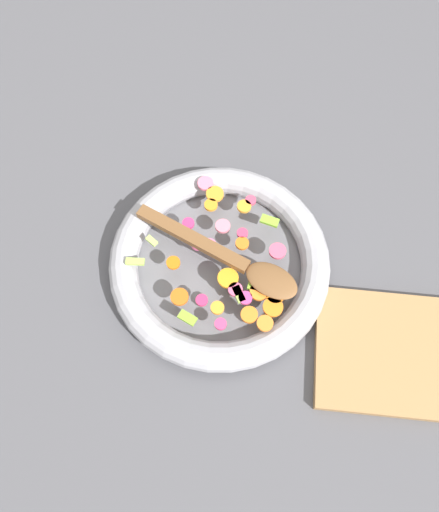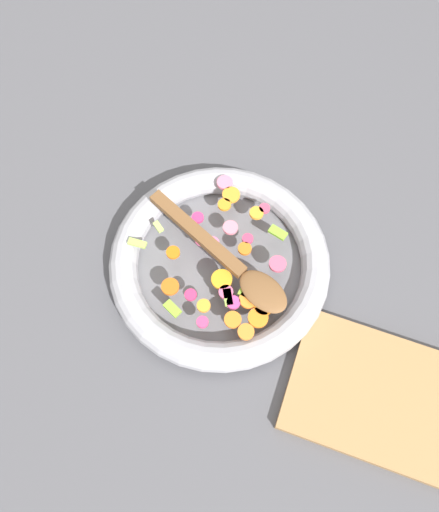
{
  "view_description": "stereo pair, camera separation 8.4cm",
  "coord_description": "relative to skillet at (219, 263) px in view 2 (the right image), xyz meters",
  "views": [
    {
      "loc": [
        -0.04,
        0.35,
        0.82
      ],
      "look_at": [
        0.0,
        0.0,
        0.05
      ],
      "focal_mm": 35.0,
      "sensor_mm": 36.0,
      "label": 1
    },
    {
      "loc": [
        -0.12,
        0.33,
        0.82
      ],
      "look_at": [
        0.0,
        0.0,
        0.05
      ],
      "focal_mm": 35.0,
      "sensor_mm": 36.0,
      "label": 2
    }
  ],
  "objects": [
    {
      "name": "ground_plane",
      "position": [
        0.0,
        0.0,
        -0.02
      ],
      "size": [
        4.0,
        4.0,
        0.0
      ],
      "primitive_type": "plane",
      "color": "#4C4C51"
    },
    {
      "name": "skillet",
      "position": [
        0.0,
        0.0,
        0.0
      ],
      "size": [
        0.38,
        0.38,
        0.05
      ],
      "color": "slate",
      "rests_on": "ground_plane"
    },
    {
      "name": "chopped_vegetables",
      "position": [
        -0.02,
        0.01,
        0.03
      ],
      "size": [
        0.27,
        0.29,
        0.01
      ],
      "color": "orange",
      "rests_on": "skillet"
    },
    {
      "name": "wooden_spoon",
      "position": [
        -0.02,
        0.01,
        0.04
      ],
      "size": [
        0.29,
        0.16,
        0.01
      ],
      "color": "brown",
      "rests_on": "chopped_vegetables"
    },
    {
      "name": "cutting_board",
      "position": [
        -0.33,
        0.13,
        -0.01
      ],
      "size": [
        0.31,
        0.2,
        0.02
      ],
      "color": "#9E7547",
      "rests_on": "ground_plane"
    }
  ]
}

